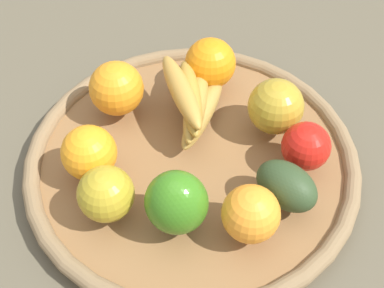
# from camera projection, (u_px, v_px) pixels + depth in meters

# --- Properties ---
(ground_plane) EXTENTS (2.40, 2.40, 0.00)m
(ground_plane) POSITION_uv_depth(u_px,v_px,m) (192.00, 169.00, 0.77)
(ground_plane) COLOR brown
(ground_plane) RESTS_ON ground
(basket) EXTENTS (0.47, 0.47, 0.04)m
(basket) POSITION_uv_depth(u_px,v_px,m) (192.00, 161.00, 0.76)
(basket) COLOR brown
(basket) RESTS_ON ground_plane
(banana_bunch) EXTENTS (0.16, 0.11, 0.07)m
(banana_bunch) POSITION_uv_depth(u_px,v_px,m) (192.00, 101.00, 0.76)
(banana_bunch) COLOR #A8853C
(banana_bunch) RESTS_ON basket
(orange_1) EXTENTS (0.08, 0.08, 0.08)m
(orange_1) POSITION_uv_depth(u_px,v_px,m) (116.00, 88.00, 0.77)
(orange_1) COLOR orange
(orange_1) RESTS_ON basket
(orange_3) EXTENTS (0.10, 0.10, 0.08)m
(orange_3) POSITION_uv_depth(u_px,v_px,m) (210.00, 63.00, 0.81)
(orange_3) COLOR orange
(orange_3) RESTS_ON basket
(apple_1) EXTENTS (0.08, 0.08, 0.08)m
(apple_1) POSITION_uv_depth(u_px,v_px,m) (276.00, 106.00, 0.75)
(apple_1) COLOR #AB8B26
(apple_1) RESTS_ON basket
(orange_0) EXTENTS (0.09, 0.09, 0.07)m
(orange_0) POSITION_uv_depth(u_px,v_px,m) (251.00, 214.00, 0.64)
(orange_0) COLOR orange
(orange_0) RESTS_ON basket
(apple_2) EXTENTS (0.08, 0.08, 0.07)m
(apple_2) POSITION_uv_depth(u_px,v_px,m) (306.00, 146.00, 0.71)
(apple_2) COLOR red
(apple_2) RESTS_ON basket
(apple_0) EXTENTS (0.10, 0.10, 0.07)m
(apple_0) POSITION_uv_depth(u_px,v_px,m) (106.00, 194.00, 0.65)
(apple_0) COLOR #AD9323
(apple_0) RESTS_ON basket
(bell_pepper) EXTENTS (0.08, 0.09, 0.09)m
(bell_pepper) POSITION_uv_depth(u_px,v_px,m) (176.00, 203.00, 0.64)
(bell_pepper) COLOR #377519
(bell_pepper) RESTS_ON basket
(orange_2) EXTENTS (0.09, 0.09, 0.07)m
(orange_2) POSITION_uv_depth(u_px,v_px,m) (89.00, 153.00, 0.69)
(orange_2) COLOR orange
(orange_2) RESTS_ON basket
(avocado) EXTENTS (0.10, 0.10, 0.06)m
(avocado) POSITION_uv_depth(u_px,v_px,m) (287.00, 186.00, 0.67)
(avocado) COLOR #2D4122
(avocado) RESTS_ON basket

